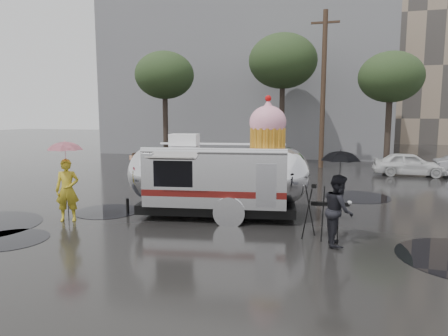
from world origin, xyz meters
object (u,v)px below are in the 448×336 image
(airstream_trailer, at_px, (221,174))
(tripod, at_px, (313,207))
(person_right, at_px, (338,210))
(person_left, at_px, (67,190))

(airstream_trailer, distance_m, tripod, 3.34)
(person_right, bearing_deg, tripod, 55.40)
(person_left, height_order, tripod, person_left)
(tripod, bearing_deg, person_left, -171.17)
(person_right, distance_m, tripod, 0.69)
(person_right, bearing_deg, person_left, 82.23)
(person_left, relative_size, person_right, 1.08)
(tripod, bearing_deg, airstream_trailer, 158.88)
(person_right, relative_size, tripod, 1.21)
(airstream_trailer, xyz_separation_m, person_left, (-4.22, -1.77, -0.40))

